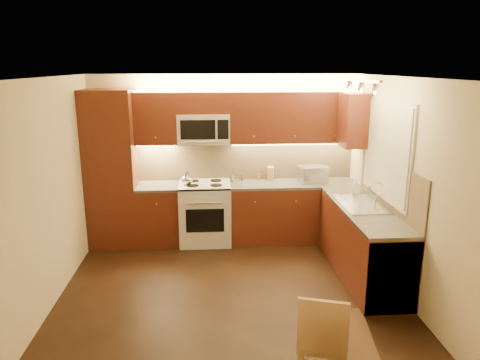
{
  "coord_description": "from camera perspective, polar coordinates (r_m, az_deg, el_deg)",
  "views": [
    {
      "loc": [
        -0.22,
        -4.82,
        2.63
      ],
      "look_at": [
        0.15,
        0.55,
        1.25
      ],
      "focal_mm": 33.74,
      "sensor_mm": 36.0,
      "label": 1
    }
  ],
  "objects": [
    {
      "name": "floor",
      "position": [
        5.49,
        -1.2,
        -14.22
      ],
      "size": [
        4.0,
        4.0,
        0.01
      ],
      "primitive_type": "cube",
      "color": "black",
      "rests_on": "ground"
    },
    {
      "name": "ceiling",
      "position": [
        4.83,
        -1.36,
        12.84
      ],
      "size": [
        4.0,
        4.0,
        0.01
      ],
      "primitive_type": "cube",
      "color": "beige",
      "rests_on": "ground"
    },
    {
      "name": "wall_back",
      "position": [
        6.96,
        -2.06,
        2.93
      ],
      "size": [
        4.0,
        0.01,
        2.5
      ],
      "primitive_type": "cube",
      "color": "beige",
      "rests_on": "ground"
    },
    {
      "name": "wall_front",
      "position": [
        3.15,
        0.51,
        -11.59
      ],
      "size": [
        4.0,
        0.01,
        2.5
      ],
      "primitive_type": "cube",
      "color": "beige",
      "rests_on": "ground"
    },
    {
      "name": "wall_left",
      "position": [
        5.32,
        -23.34,
        -1.86
      ],
      "size": [
        0.01,
        4.0,
        2.5
      ],
      "primitive_type": "cube",
      "color": "beige",
      "rests_on": "ground"
    },
    {
      "name": "wall_right",
      "position": [
        5.49,
        20.09,
        -1.09
      ],
      "size": [
        0.01,
        4.0,
        2.5
      ],
      "primitive_type": "cube",
      "color": "beige",
      "rests_on": "ground"
    },
    {
      "name": "pantry",
      "position": [
        6.84,
        -15.93,
        1.31
      ],
      "size": [
        0.7,
        0.6,
        2.3
      ],
      "primitive_type": "cube",
      "color": "#461B0F",
      "rests_on": "floor"
    },
    {
      "name": "base_cab_back_left",
      "position": [
        6.92,
        -10.15,
        -4.39
      ],
      "size": [
        0.62,
        0.6,
        0.86
      ],
      "primitive_type": "cube",
      "color": "#461B0F",
      "rests_on": "floor"
    },
    {
      "name": "counter_back_left",
      "position": [
        6.79,
        -10.32,
        -0.79
      ],
      "size": [
        0.62,
        0.6,
        0.04
      ],
      "primitive_type": "cube",
      "color": "#3E3B38",
      "rests_on": "base_cab_back_left"
    },
    {
      "name": "base_cab_back_right",
      "position": [
        7.0,
        6.65,
        -4.06
      ],
      "size": [
        1.92,
        0.6,
        0.86
      ],
      "primitive_type": "cube",
      "color": "#461B0F",
      "rests_on": "floor"
    },
    {
      "name": "counter_back_right",
      "position": [
        6.87,
        6.76,
        -0.49
      ],
      "size": [
        1.92,
        0.6,
        0.04
      ],
      "primitive_type": "cube",
      "color": "#3E3B38",
      "rests_on": "base_cab_back_right"
    },
    {
      "name": "base_cab_right",
      "position": [
        5.98,
        15.22,
        -7.73
      ],
      "size": [
        0.6,
        2.0,
        0.86
      ],
      "primitive_type": "cube",
      "color": "#461B0F",
      "rests_on": "floor"
    },
    {
      "name": "counter_right",
      "position": [
        5.83,
        15.51,
        -3.63
      ],
      "size": [
        0.6,
        2.0,
        0.04
      ],
      "primitive_type": "cube",
      "color": "#3E3B38",
      "rests_on": "base_cab_right"
    },
    {
      "name": "dishwasher",
      "position": [
        5.38,
        17.66,
        -10.47
      ],
      "size": [
        0.58,
        0.6,
        0.84
      ],
      "primitive_type": "cube",
      "color": "silver",
      "rests_on": "floor"
    },
    {
      "name": "backsplash_back",
      "position": [
        6.98,
        0.82,
        2.55
      ],
      "size": [
        3.3,
        0.02,
        0.6
      ],
      "primitive_type": "cube",
      "color": "tan",
      "rests_on": "wall_back"
    },
    {
      "name": "backsplash_right",
      "position": [
        5.85,
        18.4,
        -0.53
      ],
      "size": [
        0.02,
        2.0,
        0.6
      ],
      "primitive_type": "cube",
      "color": "tan",
      "rests_on": "wall_right"
    },
    {
      "name": "upper_cab_back_left",
      "position": [
        6.73,
        -10.59,
        7.69
      ],
      "size": [
        0.62,
        0.35,
        0.75
      ],
      "primitive_type": "cube",
      "color": "#461B0F",
      "rests_on": "wall_back"
    },
    {
      "name": "upper_cab_back_right",
      "position": [
        6.81,
        6.81,
        7.9
      ],
      "size": [
        1.92,
        0.35,
        0.75
      ],
      "primitive_type": "cube",
      "color": "#461B0F",
      "rests_on": "wall_back"
    },
    {
      "name": "upper_cab_bridge",
      "position": [
        6.67,
        -4.69,
        9.72
      ],
      "size": [
        0.76,
        0.35,
        0.31
      ],
      "primitive_type": "cube",
      "color": "#461B0F",
      "rests_on": "wall_back"
    },
    {
      "name": "upper_cab_right_corner",
      "position": [
        6.59,
        14.27,
        7.36
      ],
      "size": [
        0.35,
        0.5,
        0.75
      ],
      "primitive_type": "cube",
      "color": "#461B0F",
      "rests_on": "wall_right"
    },
    {
      "name": "stove",
      "position": [
        6.85,
        -4.42,
        -4.15
      ],
      "size": [
        0.76,
        0.65,
        0.92
      ],
      "primitive_type": null,
      "color": "silver",
      "rests_on": "floor"
    },
    {
      "name": "microwave",
      "position": [
        6.69,
        -4.63,
        6.51
      ],
      "size": [
        0.76,
        0.38,
        0.44
      ],
      "primitive_type": null,
      "color": "silver",
      "rests_on": "wall_back"
    },
    {
      "name": "window_frame",
      "position": [
        5.9,
        18.12,
        3.6
      ],
      "size": [
        0.03,
        1.44,
        1.24
      ],
      "primitive_type": "cube",
      "color": "silver",
      "rests_on": "wall_right"
    },
    {
      "name": "window_blinds",
      "position": [
        5.89,
        17.94,
        3.6
      ],
      "size": [
        0.02,
        1.36,
        1.16
      ],
      "primitive_type": "cube",
      "color": "silver",
      "rests_on": "wall_right"
    },
    {
      "name": "sink",
      "position": [
        5.94,
        15.1,
        -2.31
      ],
      "size": [
        0.52,
        0.86,
        0.15
      ],
      "primitive_type": null,
      "color": "silver",
      "rests_on": "counter_right"
    },
    {
      "name": "faucet",
      "position": [
        5.98,
        16.78,
        -1.57
      ],
      "size": [
        0.2,
        0.04,
        0.3
      ],
      "primitive_type": null,
      "color": "silver",
      "rests_on": "counter_right"
    },
    {
      "name": "track_light_bar",
      "position": [
        5.52,
        15.12,
        12.13
      ],
      "size": [
        0.04,
        1.2,
        0.03
      ],
      "primitive_type": "cube",
      "color": "silver",
      "rests_on": "ceiling"
    },
    {
      "name": "kettle",
      "position": [
        6.64,
        -6.73,
        0.21
      ],
      "size": [
        0.22,
        0.22,
        0.2
      ],
      "primitive_type": null,
      "rotation": [
        0.0,
        0.0,
        -0.37
      ],
      "color": "silver",
      "rests_on": "stove"
    },
    {
      "name": "toaster_oven",
      "position": [
        6.92,
        9.21,
        0.76
      ],
      "size": [
        0.45,
        0.36,
        0.25
      ],
      "primitive_type": "cube",
      "rotation": [
        0.0,
        0.0,
        0.14
      ],
      "color": "silver",
      "rests_on": "counter_back_right"
    },
    {
      "name": "knife_block",
      "position": [
        6.96,
        3.88,
        0.82
      ],
      "size": [
        0.12,
        0.16,
        0.21
      ],
      "primitive_type": "cube",
      "rotation": [
        0.0,
        0.0,
        -0.18
      ],
      "color": "#A36F49",
      "rests_on": "counter_back_right"
    },
    {
      "name": "spice_jar_a",
      "position": [
        6.92,
        -0.85,
        0.32
      ],
      "size": [
        0.04,
        0.04,
        0.1
      ],
      "primitive_type": "cylinder",
      "rotation": [
        0.0,
        0.0,
        -0.04
      ],
      "color": "silver",
      "rests_on": "counter_back_right"
    },
    {
      "name": "spice_jar_b",
      "position": [
        6.94,
        0.28,
        0.35
      ],
      "size": [
        0.05,
        0.05,
        0.1
      ],
      "primitive_type": "cylinder",
      "rotation": [
        0.0,
        0.0,
        -0.06
      ],
      "color": "brown",
      "rests_on": "counter_back_right"
    },
    {
      "name": "spice_jar_c",
      "position": [
        6.87,
        -0.82,
        0.18
      ],
      "size": [
        0.05,
        0.05,
        0.09
      ],
      "primitive_type": "cylinder",
      "rotation": [
        0.0,
        0.0,
        0.25
      ],
      "color": "silver",
      "rests_on": "counter_back_right"
    },
    {
      "name": "spice_jar_d",
      "position": [
        7.0,
        2.34,
        0.41
      ],
      "size": [
        0.06,
        0.06,
        0.09
      ],
      "primitive_type": "cylinder",
      "rotation": [
        0.0,
        0.0,
        0.2
      ],
      "color": "olive",
      "rests_on": "counter_back_right"
    },
    {
      "name": "soap_bottle",
      "position": [
        6.46,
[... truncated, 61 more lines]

